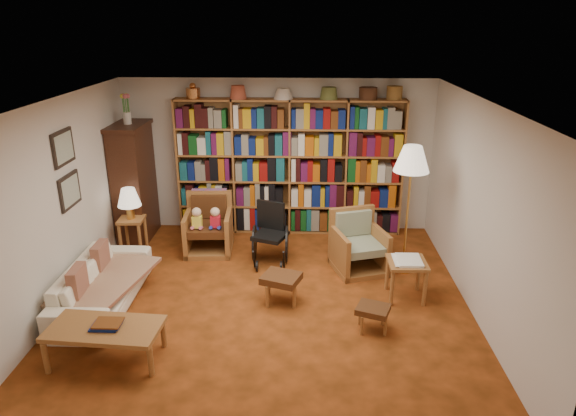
{
  "coord_description": "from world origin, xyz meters",
  "views": [
    {
      "loc": [
        0.45,
        -5.66,
        3.36
      ],
      "look_at": [
        0.23,
        0.6,
        1.05
      ],
      "focal_mm": 32.0,
      "sensor_mm": 36.0,
      "label": 1
    }
  ],
  "objects_px": {
    "side_table_papers": "(407,267)",
    "armchair_sage": "(358,246)",
    "sofa": "(102,284)",
    "wheelchair": "(270,235)",
    "side_table_lamp": "(132,228)",
    "armchair_leather": "(209,227)",
    "coffee_table": "(105,330)",
    "footstool_b": "(373,311)",
    "floor_lamp": "(412,164)",
    "footstool_a": "(281,280)"
  },
  "relations": [
    {
      "from": "sofa",
      "to": "footstool_b",
      "type": "xyz_separation_m",
      "value": [
        3.29,
        -0.47,
        -0.03
      ]
    },
    {
      "from": "floor_lamp",
      "to": "side_table_papers",
      "type": "relative_size",
      "value": 3.33
    },
    {
      "from": "armchair_sage",
      "to": "coffee_table",
      "type": "relative_size",
      "value": 0.75
    },
    {
      "from": "sofa",
      "to": "armchair_leather",
      "type": "xyz_separation_m",
      "value": [
        1.04,
        1.68,
        0.09
      ]
    },
    {
      "from": "side_table_papers",
      "to": "footstool_b",
      "type": "distance_m",
      "value": 0.92
    },
    {
      "from": "armchair_leather",
      "to": "wheelchair",
      "type": "xyz_separation_m",
      "value": [
        0.97,
        -0.39,
        0.04
      ]
    },
    {
      "from": "sofa",
      "to": "side_table_lamp",
      "type": "xyz_separation_m",
      "value": [
        -0.1,
        1.51,
        0.13
      ]
    },
    {
      "from": "armchair_sage",
      "to": "wheelchair",
      "type": "xyz_separation_m",
      "value": [
        -1.27,
        0.17,
        0.08
      ]
    },
    {
      "from": "side_table_papers",
      "to": "side_table_lamp",
      "type": "bearing_deg",
      "value": 162.46
    },
    {
      "from": "footstool_b",
      "to": "coffee_table",
      "type": "distance_m",
      "value": 2.91
    },
    {
      "from": "wheelchair",
      "to": "footstool_a",
      "type": "bearing_deg",
      "value": -79.85
    },
    {
      "from": "floor_lamp",
      "to": "side_table_papers",
      "type": "bearing_deg",
      "value": -98.42
    },
    {
      "from": "sofa",
      "to": "side_table_papers",
      "type": "distance_m",
      "value": 3.81
    },
    {
      "from": "footstool_a",
      "to": "sofa",
      "type": "bearing_deg",
      "value": -177.13
    },
    {
      "from": "footstool_a",
      "to": "footstool_b",
      "type": "height_order",
      "value": "footstool_a"
    },
    {
      "from": "side_table_lamp",
      "to": "coffee_table",
      "type": "distance_m",
      "value": 2.69
    },
    {
      "from": "side_table_lamp",
      "to": "armchair_leather",
      "type": "relative_size",
      "value": 0.62
    },
    {
      "from": "sofa",
      "to": "footstool_a",
      "type": "distance_m",
      "value": 2.22
    },
    {
      "from": "floor_lamp",
      "to": "sofa",
      "type": "bearing_deg",
      "value": -164.71
    },
    {
      "from": "side_table_lamp",
      "to": "coffee_table",
      "type": "bearing_deg",
      "value": -78.0
    },
    {
      "from": "armchair_leather",
      "to": "footstool_b",
      "type": "distance_m",
      "value": 3.12
    },
    {
      "from": "footstool_a",
      "to": "armchair_leather",
      "type": "bearing_deg",
      "value": 126.83
    },
    {
      "from": "floor_lamp",
      "to": "coffee_table",
      "type": "distance_m",
      "value": 4.26
    },
    {
      "from": "side_table_papers",
      "to": "footstool_a",
      "type": "xyz_separation_m",
      "value": [
        -1.57,
        -0.17,
        -0.12
      ]
    },
    {
      "from": "wheelchair",
      "to": "side_table_papers",
      "type": "bearing_deg",
      "value": -29.55
    },
    {
      "from": "armchair_sage",
      "to": "side_table_papers",
      "type": "height_order",
      "value": "armchair_sage"
    },
    {
      "from": "footstool_a",
      "to": "coffee_table",
      "type": "bearing_deg",
      "value": -145.2
    },
    {
      "from": "footstool_b",
      "to": "armchair_sage",
      "type": "bearing_deg",
      "value": 90.64
    },
    {
      "from": "footstool_a",
      "to": "wheelchair",
      "type": "bearing_deg",
      "value": 100.15
    },
    {
      "from": "floor_lamp",
      "to": "coffee_table",
      "type": "height_order",
      "value": "floor_lamp"
    },
    {
      "from": "armchair_leather",
      "to": "footstool_a",
      "type": "xyz_separation_m",
      "value": [
        1.18,
        -1.57,
        -0.05
      ]
    },
    {
      "from": "side_table_lamp",
      "to": "sofa",
      "type": "bearing_deg",
      "value": -86.22
    },
    {
      "from": "armchair_sage",
      "to": "wheelchair",
      "type": "relative_size",
      "value": 1.01
    },
    {
      "from": "footstool_b",
      "to": "coffee_table",
      "type": "height_order",
      "value": "coffee_table"
    },
    {
      "from": "sofa",
      "to": "footstool_b",
      "type": "relative_size",
      "value": 4.23
    },
    {
      "from": "floor_lamp",
      "to": "side_table_papers",
      "type": "xyz_separation_m",
      "value": [
        -0.12,
        -0.79,
        -1.13
      ]
    },
    {
      "from": "footstool_a",
      "to": "floor_lamp",
      "type": "bearing_deg",
      "value": 29.53
    },
    {
      "from": "sofa",
      "to": "wheelchair",
      "type": "height_order",
      "value": "wheelchair"
    },
    {
      "from": "armchair_sage",
      "to": "wheelchair",
      "type": "distance_m",
      "value": 1.28
    },
    {
      "from": "armchair_leather",
      "to": "coffee_table",
      "type": "height_order",
      "value": "armchair_leather"
    },
    {
      "from": "footstool_a",
      "to": "armchair_sage",
      "type": "bearing_deg",
      "value": 44.0
    },
    {
      "from": "armchair_leather",
      "to": "armchair_sage",
      "type": "height_order",
      "value": "armchair_leather"
    },
    {
      "from": "side_table_papers",
      "to": "armchair_sage",
      "type": "bearing_deg",
      "value": 121.6
    },
    {
      "from": "footstool_a",
      "to": "side_table_papers",
      "type": "bearing_deg",
      "value": 6.23
    },
    {
      "from": "armchair_sage",
      "to": "side_table_lamp",
      "type": "bearing_deg",
      "value": 173.5
    },
    {
      "from": "floor_lamp",
      "to": "footstool_a",
      "type": "relative_size",
      "value": 3.29
    },
    {
      "from": "side_table_lamp",
      "to": "floor_lamp",
      "type": "height_order",
      "value": "floor_lamp"
    },
    {
      "from": "side_table_lamp",
      "to": "footstool_a",
      "type": "relative_size",
      "value": 1.01
    },
    {
      "from": "footstool_b",
      "to": "side_table_lamp",
      "type": "bearing_deg",
      "value": 149.7
    },
    {
      "from": "side_table_lamp",
      "to": "wheelchair",
      "type": "bearing_deg",
      "value": -5.89
    }
  ]
}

